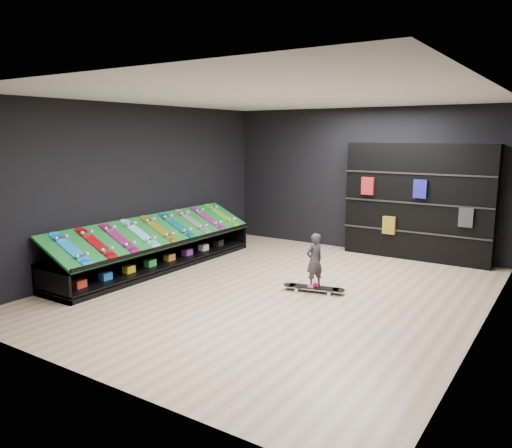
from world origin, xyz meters
The scene contains 20 objects.
floor centered at (0.00, 0.00, 0.00)m, with size 6.00×7.00×0.01m, color tan.
ceiling centered at (0.00, 0.00, 3.00)m, with size 6.00×7.00×0.01m, color white.
wall_back centered at (0.00, 3.50, 1.50)m, with size 6.00×0.02×3.00m, color black.
wall_front centered at (0.00, -3.50, 1.50)m, with size 6.00×0.02×3.00m, color black.
wall_left centered at (-3.00, 0.00, 1.50)m, with size 0.02×7.00×3.00m, color black.
wall_right centered at (3.00, 0.00, 1.50)m, with size 0.02×7.00×3.00m, color black.
display_rack centered at (-2.55, 0.00, 0.25)m, with size 0.90×4.50×0.50m, color black, non-canonical shape.
turf_ramp centered at (-2.50, 0.00, 0.71)m, with size 1.00×4.50×0.04m, color #0D561D.
back_shelving centered at (1.25, 3.32, 1.14)m, with size 2.85×0.33×2.28m, color black.
floor_skateboard centered at (0.54, 0.28, 0.04)m, with size 0.98×0.22×0.09m, color black, non-canonical shape.
child centered at (0.54, 0.28, 0.35)m, with size 0.19×0.14×0.51m, color black.
display_board_0 centered at (-2.49, -1.90, 0.74)m, with size 0.98×0.22×0.09m, color blue, non-canonical shape.
display_board_1 centered at (-2.49, -1.42, 0.74)m, with size 0.98×0.22×0.09m, color red, non-canonical shape.
display_board_2 centered at (-2.49, -0.95, 0.74)m, with size 0.98×0.22×0.09m, color #E5198C, non-canonical shape.
display_board_3 centered at (-2.49, -0.48, 0.74)m, with size 0.98×0.22×0.09m, color #0CB2E5, non-canonical shape.
display_board_4 centered at (-2.49, 0.00, 0.74)m, with size 0.98×0.22×0.09m, color yellow, non-canonical shape.
display_board_5 centered at (-2.49, 0.48, 0.74)m, with size 0.98×0.22×0.09m, color #0C8C99, non-canonical shape.
display_board_6 centered at (-2.49, 0.95, 0.74)m, with size 0.98×0.22×0.09m, color black, non-canonical shape.
display_board_7 centered at (-2.49, 1.42, 0.74)m, with size 0.98×0.22×0.09m, color #2626BF, non-canonical shape.
display_board_8 centered at (-2.49, 1.90, 0.74)m, with size 0.98×0.22×0.09m, color green, non-canonical shape.
Camera 1 is at (3.91, -6.52, 2.44)m, focal length 35.00 mm.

